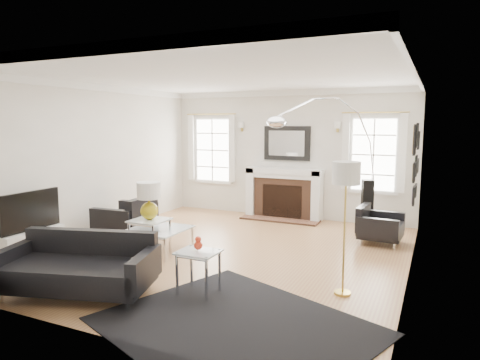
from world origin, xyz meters
The scene contains 25 objects.
floor centered at (0.00, 0.00, 0.00)m, with size 6.00×6.00×0.00m, color #A36844.
back_wall centered at (0.00, 3.00, 1.40)m, with size 5.50×0.04×2.80m, color silver.
front_wall centered at (0.00, -3.00, 1.40)m, with size 5.50×0.04×2.80m, color silver.
left_wall centered at (-2.75, 0.00, 1.40)m, with size 0.04×6.00×2.80m, color silver.
right_wall centered at (2.75, 0.00, 1.40)m, with size 0.04×6.00×2.80m, color silver.
ceiling centered at (0.00, 0.00, 2.80)m, with size 5.50×6.00×0.02m, color white.
crown_molding centered at (0.00, 0.00, 2.74)m, with size 5.50×6.00×0.12m, color white.
fireplace centered at (0.00, 2.79, 0.54)m, with size 1.70×0.69×1.11m.
mantel_mirror centered at (0.00, 2.95, 1.65)m, with size 1.05×0.07×0.75m.
window_left centered at (-1.85, 2.95, 1.46)m, with size 1.24×0.15×1.62m.
window_right centered at (1.85, 2.95, 1.46)m, with size 1.24×0.15×1.62m.
gallery_wall centered at (2.72, 1.30, 1.53)m, with size 0.04×1.73×1.29m.
tv_unit centered at (-2.44, -1.70, 0.33)m, with size 0.35×1.00×1.09m.
area_rug centered at (1.23, -2.26, 0.01)m, with size 2.60×2.17×0.01m, color black.
sofa centered at (-0.87, -2.28, 0.33)m, with size 2.01×1.32×0.60m.
armchair_left centered at (-2.02, 0.03, 0.35)m, with size 0.91×1.00×0.64m.
armchair_right centered at (2.15, 1.60, 0.30)m, with size 0.76×0.84×0.54m.
coffee_table centered at (-1.02, -0.45, 0.36)m, with size 0.88×0.88×0.39m.
side_table_left centered at (-1.02, -0.67, 0.48)m, with size 0.53×0.53×0.59m.
nesting_table centered at (0.45, -1.67, 0.42)m, with size 0.49×0.41×0.54m.
gourd_lamp centered at (-1.02, -0.67, 0.93)m, with size 0.37×0.37×0.59m.
orange_vase centered at (0.45, -1.67, 0.63)m, with size 0.11×0.11×0.17m.
arc_floor_lamp centered at (1.13, 1.98, 1.44)m, with size 1.88×1.74×2.66m.
stick_floor_lamp centered at (2.06, -0.94, 1.42)m, with size 0.33×0.33×1.63m.
speaker_tower centered at (1.85, 2.35, 0.51)m, with size 0.20×0.20×1.01m, color black.
Camera 1 is at (3.03, -6.03, 2.08)m, focal length 32.00 mm.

